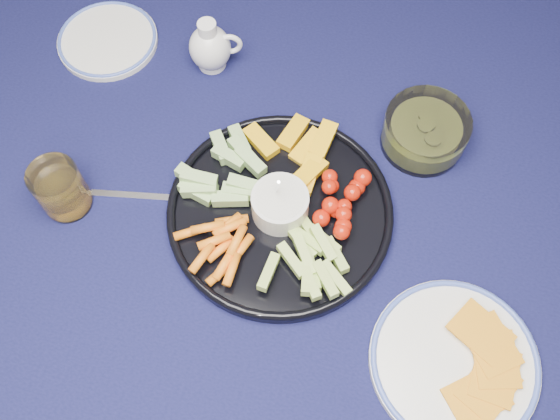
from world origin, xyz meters
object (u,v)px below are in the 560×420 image
(dining_table, at_px, (312,213))
(juice_tumbler, at_px, (61,191))
(pickle_bowl, at_px, (425,132))
(side_plate_extra, at_px, (108,40))
(cheese_plate, at_px, (455,361))
(creamer_pitcher, at_px, (211,47))
(crudite_platter, at_px, (278,209))

(dining_table, distance_m, juice_tumbler, 0.40)
(pickle_bowl, relative_size, side_plate_extra, 0.77)
(dining_table, distance_m, cheese_plate, 0.34)
(creamer_pitcher, relative_size, cheese_plate, 0.42)
(side_plate_extra, bearing_deg, dining_table, -22.63)
(dining_table, bearing_deg, creamer_pitcher, 141.38)
(crudite_platter, bearing_deg, side_plate_extra, 148.30)
(crudite_platter, distance_m, pickle_bowl, 0.26)
(cheese_plate, xyz_separation_m, juice_tumbler, (-0.60, 0.07, 0.03))
(pickle_bowl, bearing_deg, dining_table, -137.46)
(side_plate_extra, bearing_deg, cheese_plate, -29.56)
(crudite_platter, bearing_deg, cheese_plate, -26.60)
(creamer_pitcher, xyz_separation_m, pickle_bowl, (0.37, -0.05, -0.01))
(crudite_platter, relative_size, creamer_pitcher, 3.47)
(crudite_platter, xyz_separation_m, cheese_plate, (0.29, -0.15, -0.01))
(crudite_platter, distance_m, creamer_pitcher, 0.31)
(juice_tumbler, distance_m, side_plate_extra, 0.32)
(side_plate_extra, bearing_deg, pickle_bowl, -4.59)
(dining_table, bearing_deg, juice_tumbler, -159.62)
(dining_table, height_order, pickle_bowl, pickle_bowl)
(juice_tumbler, bearing_deg, side_plate_extra, 102.68)
(dining_table, xyz_separation_m, crudite_platter, (-0.04, -0.06, 0.11))
(dining_table, relative_size, cheese_plate, 7.27)
(creamer_pitcher, bearing_deg, juice_tumbler, -111.15)
(dining_table, relative_size, creamer_pitcher, 17.10)
(cheese_plate, bearing_deg, creamer_pitcher, 141.00)
(side_plate_extra, bearing_deg, juice_tumbler, -77.32)
(creamer_pitcher, bearing_deg, dining_table, -38.62)
(creamer_pitcher, bearing_deg, cheese_plate, -39.00)
(juice_tumbler, bearing_deg, cheese_plate, -7.05)
(cheese_plate, distance_m, juice_tumbler, 0.61)
(creamer_pitcher, distance_m, pickle_bowl, 0.38)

